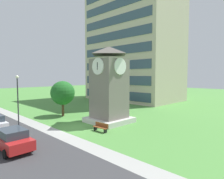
{
  "coord_description": "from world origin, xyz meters",
  "views": [
    {
      "loc": [
        18.16,
        -12.19,
        5.76
      ],
      "look_at": [
        0.51,
        5.48,
        4.0
      ],
      "focal_mm": 31.29,
      "sensor_mm": 36.0,
      "label": 1
    }
  ],
  "objects_px": {
    "park_bench": "(101,127)",
    "tree_near_tower": "(63,93)",
    "street_lamp": "(18,94)",
    "parked_car_red": "(12,139)",
    "clock_tower": "(109,89)"
  },
  "relations": [
    {
      "from": "clock_tower",
      "to": "tree_near_tower",
      "type": "height_order",
      "value": "clock_tower"
    },
    {
      "from": "street_lamp",
      "to": "parked_car_red",
      "type": "relative_size",
      "value": 1.28
    },
    {
      "from": "street_lamp",
      "to": "parked_car_red",
      "type": "bearing_deg",
      "value": -22.66
    },
    {
      "from": "parked_car_red",
      "to": "tree_near_tower",
      "type": "bearing_deg",
      "value": 131.84
    },
    {
      "from": "street_lamp",
      "to": "tree_near_tower",
      "type": "relative_size",
      "value": 1.16
    },
    {
      "from": "park_bench",
      "to": "tree_near_tower",
      "type": "distance_m",
      "value": 10.25
    },
    {
      "from": "park_bench",
      "to": "parked_car_red",
      "type": "distance_m",
      "value": 8.3
    },
    {
      "from": "park_bench",
      "to": "street_lamp",
      "type": "distance_m",
      "value": 10.52
    },
    {
      "from": "clock_tower",
      "to": "tree_near_tower",
      "type": "relative_size",
      "value": 1.85
    },
    {
      "from": "parked_car_red",
      "to": "street_lamp",
      "type": "bearing_deg",
      "value": 157.34
    },
    {
      "from": "clock_tower",
      "to": "park_bench",
      "type": "bearing_deg",
      "value": -56.43
    },
    {
      "from": "street_lamp",
      "to": "parked_car_red",
      "type": "xyz_separation_m",
      "value": [
        7.57,
        -3.16,
        -2.75
      ]
    },
    {
      "from": "parked_car_red",
      "to": "clock_tower",
      "type": "bearing_deg",
      "value": 95.87
    },
    {
      "from": "park_bench",
      "to": "tree_near_tower",
      "type": "bearing_deg",
      "value": 171.6
    },
    {
      "from": "clock_tower",
      "to": "parked_car_red",
      "type": "distance_m",
      "value": 12.19
    }
  ]
}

